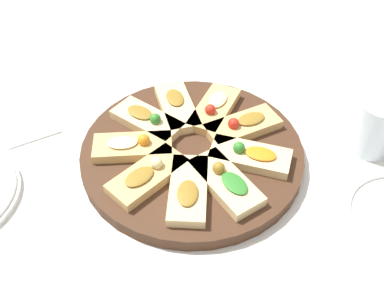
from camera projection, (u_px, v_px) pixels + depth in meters
ground_plane at (192, 157)px, 0.86m from camera, size 3.00×3.00×0.00m
serving_board at (192, 152)px, 0.85m from camera, size 0.42×0.42×0.03m
focaccia_slice_0 at (188, 190)px, 0.75m from camera, size 0.13×0.15×0.02m
focaccia_slice_1 at (228, 181)px, 0.77m from camera, size 0.07×0.15×0.04m
focaccia_slice_2 at (250, 156)px, 0.81m from camera, size 0.14×0.15×0.04m
focaccia_slice_3 at (243, 126)px, 0.87m from camera, size 0.15×0.07×0.04m
focaccia_slice_4 at (214, 109)px, 0.91m from camera, size 0.15×0.13×0.04m
focaccia_slice_5 at (177, 107)px, 0.91m from camera, size 0.10×0.16×0.02m
focaccia_slice_6 at (147, 120)px, 0.88m from camera, size 0.11×0.16×0.04m
focaccia_slice_7 at (133, 146)px, 0.83m from camera, size 0.16×0.12×0.04m
focaccia_slice_8 at (148, 175)px, 0.78m from camera, size 0.16×0.10×0.04m
water_glass at (375, 127)px, 0.84m from camera, size 0.08×0.08×0.11m
napkin_stack at (30, 126)px, 0.92m from camera, size 0.11×0.09×0.01m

